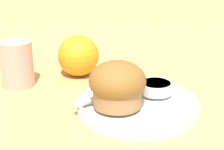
{
  "coord_description": "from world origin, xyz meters",
  "views": [
    {
      "loc": [
        -0.43,
        -0.4,
        0.28
      ],
      "look_at": [
        -0.02,
        0.04,
        0.06
      ],
      "focal_mm": 60.0,
      "sensor_mm": 36.0,
      "label": 1
    }
  ],
  "objects_px": {
    "muffin": "(117,85)",
    "orange_fruit": "(78,56)",
    "butter_knife": "(118,91)",
    "juice_glass": "(17,64)"
  },
  "relations": [
    {
      "from": "muffin",
      "to": "orange_fruit",
      "type": "relative_size",
      "value": 1.07
    },
    {
      "from": "muffin",
      "to": "juice_glass",
      "type": "bearing_deg",
      "value": 102.15
    },
    {
      "from": "muffin",
      "to": "orange_fruit",
      "type": "xyz_separation_m",
      "value": [
        0.07,
        0.19,
        -0.01
      ]
    },
    {
      "from": "muffin",
      "to": "butter_knife",
      "type": "xyz_separation_m",
      "value": [
        0.04,
        0.03,
        -0.03
      ]
    },
    {
      "from": "orange_fruit",
      "to": "butter_knife",
      "type": "bearing_deg",
      "value": -103.31
    },
    {
      "from": "butter_knife",
      "to": "juice_glass",
      "type": "distance_m",
      "value": 0.21
    },
    {
      "from": "muffin",
      "to": "butter_knife",
      "type": "relative_size",
      "value": 0.48
    },
    {
      "from": "juice_glass",
      "to": "butter_knife",
      "type": "bearing_deg",
      "value": -66.11
    },
    {
      "from": "butter_knife",
      "to": "juice_glass",
      "type": "height_order",
      "value": "juice_glass"
    },
    {
      "from": "butter_knife",
      "to": "juice_glass",
      "type": "relative_size",
      "value": 2.15
    }
  ]
}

